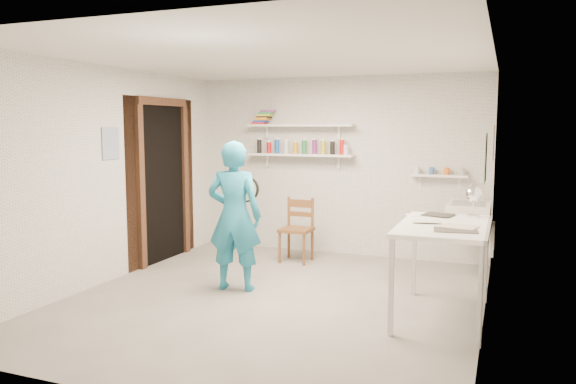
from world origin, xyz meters
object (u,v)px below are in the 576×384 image
(wall_clock, at_px, (246,189))
(wooden_chair, at_px, (296,230))
(belfast_sink, at_px, (469,216))
(work_table, at_px, (443,271))
(man, at_px, (234,216))
(desk_lamp, at_px, (474,194))

(wall_clock, bearing_deg, wooden_chair, 73.99)
(wall_clock, distance_m, wooden_chair, 1.35)
(belfast_sink, bearing_deg, work_table, -93.84)
(belfast_sink, distance_m, man, 2.74)
(belfast_sink, height_order, wooden_chair, belfast_sink)
(wall_clock, bearing_deg, desk_lamp, -4.62)
(wall_clock, distance_m, work_table, 2.24)
(belfast_sink, xyz_separation_m, work_table, (-0.11, -1.64, -0.27))
(man, xyz_separation_m, desk_lamp, (2.38, 0.40, 0.29))
(man, distance_m, wall_clock, 0.34)
(belfast_sink, xyz_separation_m, desk_lamp, (0.10, -1.12, 0.39))
(wooden_chair, bearing_deg, work_table, -36.58)
(man, height_order, desk_lamp, man)
(belfast_sink, height_order, man, man)
(wall_clock, height_order, desk_lamp, wall_clock)
(belfast_sink, height_order, wall_clock, wall_clock)
(man, relative_size, wall_clock, 5.56)
(belfast_sink, distance_m, work_table, 1.66)
(wooden_chair, distance_m, desk_lamp, 2.50)
(wooden_chair, bearing_deg, wall_clock, -96.24)
(wall_clock, relative_size, desk_lamp, 1.76)
(belfast_sink, bearing_deg, desk_lamp, -84.66)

